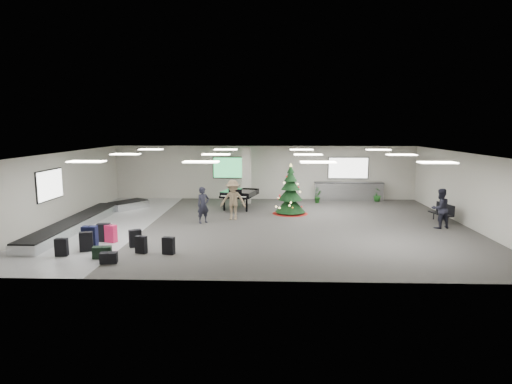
{
  "coord_description": "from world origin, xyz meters",
  "views": [
    {
      "loc": [
        0.39,
        -18.58,
        4.33
      ],
      "look_at": [
        -0.29,
        1.0,
        1.34
      ],
      "focal_mm": 30.0,
      "sensor_mm": 36.0,
      "label": 1
    }
  ],
  "objects_px": {
    "pink_suitcase": "(111,234)",
    "christmas_tree": "(290,196)",
    "traveler_b": "(233,200)",
    "traveler_bench": "(440,209)",
    "service_counter": "(348,191)",
    "potted_plant_left": "(318,197)",
    "traveler_a": "(203,205)",
    "grand_piano": "(239,194)",
    "bench": "(443,212)",
    "baggage_carousel": "(87,219)",
    "potted_plant_right": "(377,195)"
  },
  "relations": [
    {
      "from": "pink_suitcase",
      "to": "christmas_tree",
      "type": "height_order",
      "value": "christmas_tree"
    },
    {
      "from": "pink_suitcase",
      "to": "bench",
      "type": "bearing_deg",
      "value": 36.1
    },
    {
      "from": "baggage_carousel",
      "to": "traveler_b",
      "type": "xyz_separation_m",
      "value": [
        6.47,
        1.19,
        0.72
      ]
    },
    {
      "from": "grand_piano",
      "to": "potted_plant_left",
      "type": "xyz_separation_m",
      "value": [
        4.39,
        1.95,
        -0.46
      ]
    },
    {
      "from": "traveler_b",
      "to": "christmas_tree",
      "type": "bearing_deg",
      "value": 33.8
    },
    {
      "from": "service_counter",
      "to": "bench",
      "type": "xyz_separation_m",
      "value": [
        3.3,
        -5.72,
        -0.07
      ]
    },
    {
      "from": "service_counter",
      "to": "pink_suitcase",
      "type": "distance_m",
      "value": 14.41
    },
    {
      "from": "bench",
      "to": "potted_plant_left",
      "type": "bearing_deg",
      "value": 125.2
    },
    {
      "from": "traveler_b",
      "to": "grand_piano",
      "type": "bearing_deg",
      "value": 93.45
    },
    {
      "from": "service_counter",
      "to": "grand_piano",
      "type": "distance_m",
      "value": 6.92
    },
    {
      "from": "pink_suitcase",
      "to": "traveler_bench",
      "type": "height_order",
      "value": "traveler_bench"
    },
    {
      "from": "bench",
      "to": "traveler_a",
      "type": "bearing_deg",
      "value": 171.0
    },
    {
      "from": "traveler_a",
      "to": "potted_plant_right",
      "type": "relative_size",
      "value": 2.07
    },
    {
      "from": "christmas_tree",
      "to": "service_counter",
      "type": "bearing_deg",
      "value": 48.22
    },
    {
      "from": "traveler_a",
      "to": "traveler_b",
      "type": "relative_size",
      "value": 0.88
    },
    {
      "from": "traveler_b",
      "to": "traveler_bench",
      "type": "height_order",
      "value": "traveler_b"
    },
    {
      "from": "potted_plant_left",
      "to": "grand_piano",
      "type": "bearing_deg",
      "value": -156.02
    },
    {
      "from": "baggage_carousel",
      "to": "bench",
      "type": "bearing_deg",
      "value": 3.58
    },
    {
      "from": "baggage_carousel",
      "to": "service_counter",
      "type": "distance_m",
      "value": 14.5
    },
    {
      "from": "pink_suitcase",
      "to": "christmas_tree",
      "type": "xyz_separation_m",
      "value": [
        7.02,
        5.67,
        0.54
      ]
    },
    {
      "from": "christmas_tree",
      "to": "bench",
      "type": "relative_size",
      "value": 1.81
    },
    {
      "from": "service_counter",
      "to": "baggage_carousel",
      "type": "bearing_deg",
      "value": -152.33
    },
    {
      "from": "pink_suitcase",
      "to": "traveler_bench",
      "type": "distance_m",
      "value": 13.59
    },
    {
      "from": "baggage_carousel",
      "to": "grand_piano",
      "type": "xyz_separation_m",
      "value": [
        6.56,
        3.84,
        0.61
      ]
    },
    {
      "from": "baggage_carousel",
      "to": "traveler_b",
      "type": "bearing_deg",
      "value": 10.45
    },
    {
      "from": "traveler_a",
      "to": "christmas_tree",
      "type": "bearing_deg",
      "value": -9.68
    },
    {
      "from": "baggage_carousel",
      "to": "potted_plant_right",
      "type": "xyz_separation_m",
      "value": [
        14.47,
        6.44,
        0.19
      ]
    },
    {
      "from": "christmas_tree",
      "to": "traveler_bench",
      "type": "relative_size",
      "value": 1.48
    },
    {
      "from": "traveler_b",
      "to": "potted_plant_right",
      "type": "distance_m",
      "value": 9.59
    },
    {
      "from": "christmas_tree",
      "to": "grand_piano",
      "type": "bearing_deg",
      "value": 156.37
    },
    {
      "from": "bench",
      "to": "pink_suitcase",
      "type": "bearing_deg",
      "value": -176.12
    },
    {
      "from": "grand_piano",
      "to": "bench",
      "type": "distance_m",
      "value": 9.99
    },
    {
      "from": "pink_suitcase",
      "to": "christmas_tree",
      "type": "distance_m",
      "value": 9.04
    },
    {
      "from": "bench",
      "to": "traveler_bench",
      "type": "distance_m",
      "value": 1.46
    },
    {
      "from": "service_counter",
      "to": "pink_suitcase",
      "type": "bearing_deg",
      "value": -137.59
    },
    {
      "from": "traveler_a",
      "to": "traveler_bench",
      "type": "height_order",
      "value": "traveler_bench"
    },
    {
      "from": "christmas_tree",
      "to": "traveler_b",
      "type": "distance_m",
      "value": 3.13
    },
    {
      "from": "service_counter",
      "to": "traveler_bench",
      "type": "height_order",
      "value": "traveler_bench"
    },
    {
      "from": "service_counter",
      "to": "potted_plant_left",
      "type": "height_order",
      "value": "service_counter"
    },
    {
      "from": "grand_piano",
      "to": "potted_plant_left",
      "type": "relative_size",
      "value": 3.19
    },
    {
      "from": "pink_suitcase",
      "to": "traveler_a",
      "type": "distance_m",
      "value": 4.55
    },
    {
      "from": "traveler_a",
      "to": "traveler_bench",
      "type": "distance_m",
      "value": 10.34
    },
    {
      "from": "traveler_a",
      "to": "baggage_carousel",
      "type": "bearing_deg",
      "value": 145.58
    },
    {
      "from": "grand_piano",
      "to": "traveler_bench",
      "type": "xyz_separation_m",
      "value": [
        8.94,
        -4.09,
        0.04
      ]
    },
    {
      "from": "christmas_tree",
      "to": "traveler_a",
      "type": "relative_size",
      "value": 1.55
    },
    {
      "from": "baggage_carousel",
      "to": "service_counter",
      "type": "height_order",
      "value": "service_counter"
    },
    {
      "from": "service_counter",
      "to": "potted_plant_right",
      "type": "height_order",
      "value": "service_counter"
    },
    {
      "from": "grand_piano",
      "to": "traveler_a",
      "type": "bearing_deg",
      "value": -97.73
    },
    {
      "from": "traveler_a",
      "to": "potted_plant_left",
      "type": "distance_m",
      "value": 7.9
    },
    {
      "from": "service_counter",
      "to": "traveler_bench",
      "type": "bearing_deg",
      "value": -69.14
    }
  ]
}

